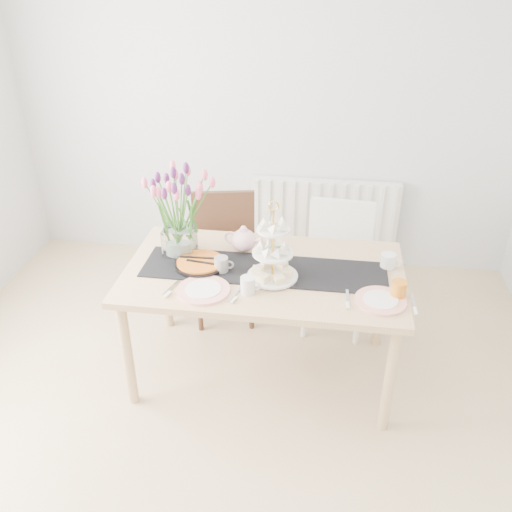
# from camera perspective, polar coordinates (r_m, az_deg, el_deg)

# --- Properties ---
(room_shell) EXTENTS (4.50, 4.50, 4.50)m
(room_shell) POSITION_cam_1_polar(r_m,az_deg,el_deg) (2.22, -6.46, 0.84)
(room_shell) COLOR tan
(room_shell) RESTS_ON ground
(radiator) EXTENTS (1.20, 0.08, 0.60)m
(radiator) POSITION_cam_1_polar(r_m,az_deg,el_deg) (4.50, 7.11, 4.34)
(radiator) COLOR white
(radiator) RESTS_ON room_shell
(dining_table) EXTENTS (1.60, 0.90, 0.75)m
(dining_table) POSITION_cam_1_polar(r_m,az_deg,el_deg) (3.15, 0.84, -2.69)
(dining_table) COLOR tan
(dining_table) RESTS_ON ground
(chair_brown) EXTENTS (0.52, 0.52, 0.89)m
(chair_brown) POSITION_cam_1_polar(r_m,az_deg,el_deg) (3.84, -3.36, 0.98)
(chair_brown) COLOR #331E12
(chair_brown) RESTS_ON ground
(chair_white) EXTENTS (0.47, 0.47, 0.89)m
(chair_white) POSITION_cam_1_polar(r_m,az_deg,el_deg) (3.76, 8.61, -0.03)
(chair_white) COLOR white
(chair_white) RESTS_ON ground
(table_runner) EXTENTS (1.40, 0.35, 0.01)m
(table_runner) POSITION_cam_1_polar(r_m,az_deg,el_deg) (3.11, 0.85, -1.44)
(table_runner) COLOR black
(table_runner) RESTS_ON dining_table
(tulip_vase) EXTENTS (0.64, 0.64, 0.55)m
(tulip_vase) POSITION_cam_1_polar(r_m,az_deg,el_deg) (3.16, -8.37, 5.89)
(tulip_vase) COLOR silver
(tulip_vase) RESTS_ON dining_table
(cake_stand) EXTENTS (0.29, 0.29, 0.42)m
(cake_stand) POSITION_cam_1_polar(r_m,az_deg,el_deg) (2.98, 1.78, -0.35)
(cake_stand) COLOR gold
(cake_stand) RESTS_ON dining_table
(teapot) EXTENTS (0.28, 0.25, 0.16)m
(teapot) POSITION_cam_1_polar(r_m,az_deg,el_deg) (3.27, -1.32, 1.69)
(teapot) COLOR white
(teapot) RESTS_ON dining_table
(cream_jug) EXTENTS (0.11, 0.11, 0.09)m
(cream_jug) POSITION_cam_1_polar(r_m,az_deg,el_deg) (3.21, 13.73, -0.50)
(cream_jug) COLOR silver
(cream_jug) RESTS_ON dining_table
(tart_tin) EXTENTS (0.31, 0.31, 0.04)m
(tart_tin) POSITION_cam_1_polar(r_m,az_deg,el_deg) (3.16, -5.86, -0.81)
(tart_tin) COLOR black
(tart_tin) RESTS_ON dining_table
(mug_grey) EXTENTS (0.09, 0.09, 0.09)m
(mug_grey) POSITION_cam_1_polar(r_m,az_deg,el_deg) (3.08, -3.67, -0.93)
(mug_grey) COLOR gray
(mug_grey) RESTS_ON dining_table
(mug_white) EXTENTS (0.08, 0.08, 0.09)m
(mug_white) POSITION_cam_1_polar(r_m,az_deg,el_deg) (2.89, -0.88, -3.07)
(mug_white) COLOR silver
(mug_white) RESTS_ON dining_table
(mug_orange) EXTENTS (0.11, 0.11, 0.10)m
(mug_orange) POSITION_cam_1_polar(r_m,az_deg,el_deg) (2.95, 14.79, -3.44)
(mug_orange) COLOR orange
(mug_orange) RESTS_ON dining_table
(plate_left) EXTENTS (0.36, 0.36, 0.02)m
(plate_left) POSITION_cam_1_polar(r_m,az_deg,el_deg) (2.94, -5.56, -3.58)
(plate_left) COLOR white
(plate_left) RESTS_ON dining_table
(plate_right) EXTENTS (0.28, 0.28, 0.01)m
(plate_right) POSITION_cam_1_polar(r_m,az_deg,el_deg) (2.92, 12.97, -4.60)
(plate_right) COLOR white
(plate_right) RESTS_ON dining_table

